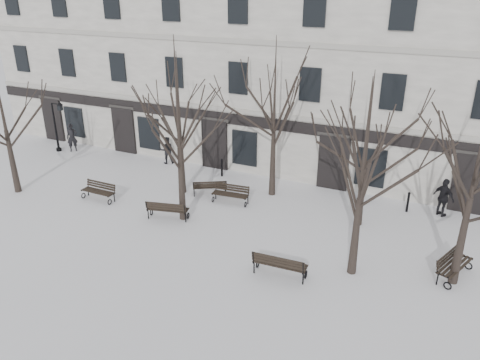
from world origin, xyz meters
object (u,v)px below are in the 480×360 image
Objects in this scene: bench_3 at (231,193)px; lamp_post at (57,123)px; tree_2 at (364,158)px; bench_2 at (279,264)px; bench_1 at (167,209)px; tree_1 at (177,110)px; bench_4 at (210,187)px; bench_0 at (99,191)px; bench_5 at (453,264)px.

bench_3 is 13.53m from lamp_post.
tree_2 is at bearing -32.77° from bench_3.
bench_2 is at bearing -53.70° from bench_3.
bench_1 is (-8.67, 0.65, -4.10)m from tree_2.
tree_1 reaches higher than bench_4.
tree_1 is 6.76m from bench_0.
lamp_post is at bearing 158.94° from tree_1.
bench_2 is 1.16× the size of bench_4.
bench_2 is (6.28, -2.09, 0.03)m from bench_1.
bench_4 is at bearing 31.38° from bench_0.
bench_1 is 3.40m from bench_3.
tree_2 is 5.50m from bench_5.
lamp_post reaches higher than bench_2.
bench_1 is 0.98× the size of bench_2.
bench_1 is (-0.60, -0.37, -4.63)m from tree_1.
bench_0 is 8.62m from lamp_post.
bench_5 is (16.40, 0.33, 0.04)m from bench_0.
bench_0 is 16.40m from bench_5.
bench_2 is 6.63m from bench_3.
bench_1 is 1.13× the size of bench_4.
tree_2 is at bearing -151.91° from bench_2.
tree_2 is 2.25× the size of lamp_post.
tree_2 is 3.62× the size of bench_2.
bench_2 reaches higher than bench_4.
bench_3 is 10.47m from bench_5.
bench_3 is at bearing -137.04° from bench_1.
bench_2 is 1.10× the size of bench_3.
tree_1 is 12.40m from bench_5.
tree_2 is 9.62m from bench_1.
bench_0 is at bearing -15.87° from bench_2.
bench_0 is 0.89× the size of bench_2.
bench_0 is at bearing -33.16° from lamp_post.
bench_3 is (1.26, 2.47, -4.65)m from tree_1.
bench_5 is 23.96m from lamp_post.
bench_0 is (-12.98, 1.00, -4.13)m from tree_2.
bench_0 is 10.86m from bench_2.
bench_3 is (-6.82, 3.50, -4.12)m from tree_2.
bench_5 reaches higher than bench_1.
bench_3 is at bearing -50.98° from bench_2.
bench_3 is at bearing 22.96° from bench_0.
bench_3 reaches higher than bench_0.
tree_2 is 3.64× the size of bench_5.
bench_2 is 6.44m from bench_5.
lamp_post is (-7.12, 4.65, 1.41)m from bench_0.
bench_0 is at bearing -0.15° from bench_4.
lamp_post is at bearing -37.61° from bench_1.
bench_4 is at bearing 92.09° from tree_1.
tree_2 is 4.09× the size of bench_0.
bench_0 is 4.32m from bench_1.
tree_1 is 2.50× the size of lamp_post.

